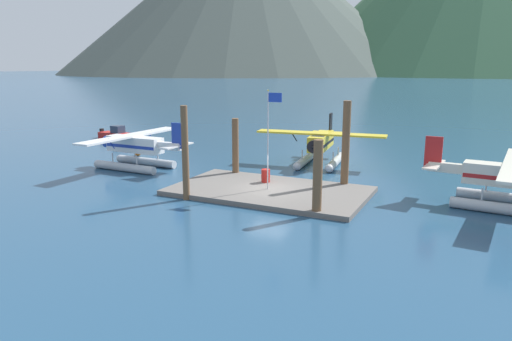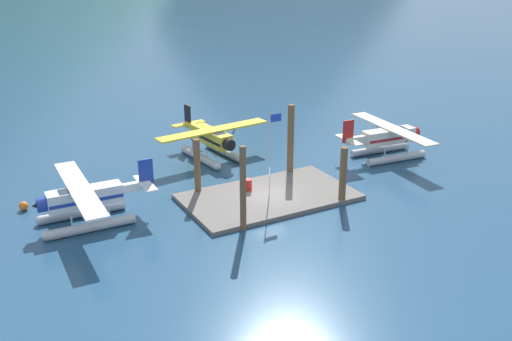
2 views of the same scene
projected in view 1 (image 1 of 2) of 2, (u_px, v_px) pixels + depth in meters
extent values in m
plane|color=navy|center=(269.00, 193.00, 30.25)|extent=(1200.00, 1200.00, 0.00)
cube|color=#66605B|center=(269.00, 191.00, 30.22)|extent=(12.28, 7.08, 0.30)
cylinder|color=brown|center=(185.00, 153.00, 28.23)|extent=(0.41, 0.41, 5.69)
cylinder|color=brown|center=(318.00, 178.00, 25.25)|extent=(0.51, 0.51, 4.16)
cylinder|color=brown|center=(235.00, 148.00, 34.40)|extent=(0.48, 0.48, 4.26)
cylinder|color=brown|center=(346.00, 145.00, 30.93)|extent=(0.52, 0.52, 5.76)
cylinder|color=silver|center=(268.00, 141.00, 29.40)|extent=(0.08, 0.08, 6.13)
cube|color=#1E3DB2|center=(275.00, 97.00, 28.62)|extent=(0.90, 0.03, 0.56)
sphere|color=gold|center=(268.00, 91.00, 28.72)|extent=(0.10, 0.10, 0.10)
cylinder|color=#AD1E19|center=(266.00, 176.00, 31.76)|extent=(0.58, 0.58, 0.88)
torus|color=#AD1E19|center=(266.00, 176.00, 31.76)|extent=(0.62, 0.62, 0.04)
sphere|color=orange|center=(138.00, 152.00, 42.66)|extent=(0.64, 0.64, 0.64)
cylinder|color=#B7BABF|center=(125.00, 167.00, 36.36)|extent=(5.61, 0.78, 0.64)
sphere|color=#B7BABF|center=(98.00, 164.00, 37.62)|extent=(0.64, 0.64, 0.64)
cylinder|color=#B7BABF|center=(146.00, 162.00, 38.53)|extent=(5.61, 0.78, 0.64)
sphere|color=#B7BABF|center=(120.00, 159.00, 39.79)|extent=(0.64, 0.64, 0.64)
cylinder|color=#B7BABF|center=(113.00, 157.00, 36.76)|extent=(0.10, 0.10, 0.70)
cylinder|color=#B7BABF|center=(137.00, 160.00, 35.68)|extent=(0.10, 0.10, 0.70)
cylinder|color=#B7BABF|center=(135.00, 152.00, 38.93)|extent=(0.10, 0.10, 0.70)
cylinder|color=#B7BABF|center=(158.00, 155.00, 37.85)|extent=(0.10, 0.10, 0.70)
cube|color=white|center=(135.00, 144.00, 37.10)|extent=(4.83, 1.36, 1.20)
cube|color=#1E389E|center=(135.00, 145.00, 37.12)|extent=(4.73, 1.38, 0.24)
cube|color=#283347|center=(124.00, 139.00, 37.51)|extent=(1.13, 1.08, 0.56)
cube|color=white|center=(131.00, 135.00, 37.09)|extent=(1.66, 10.43, 0.14)
cylinder|color=#1E389E|center=(111.00, 144.00, 35.25)|extent=(0.10, 0.62, 0.84)
cylinder|color=#1E389E|center=(150.00, 136.00, 39.07)|extent=(0.10, 0.62, 0.84)
cylinder|color=#1E389E|center=(109.00, 142.00, 38.31)|extent=(0.62, 0.97, 0.96)
cone|color=black|center=(105.00, 141.00, 38.51)|extent=(0.36, 0.37, 0.36)
cube|color=white|center=(168.00, 146.00, 35.62)|extent=(2.21, 0.50, 0.56)
cube|color=#1E389E|center=(178.00, 136.00, 35.04)|extent=(1.00, 0.15, 1.90)
cube|color=white|center=(177.00, 146.00, 35.24)|extent=(0.88, 3.22, 0.10)
cylinder|color=#B7BABF|center=(508.00, 198.00, 27.90)|extent=(5.63, 1.10, 0.64)
cylinder|color=#B7BABF|center=(505.00, 209.00, 25.80)|extent=(5.63, 1.10, 0.64)
cylinder|color=#B7BABF|center=(486.00, 185.00, 28.35)|extent=(0.10, 0.10, 0.70)
cylinder|color=#B7BABF|center=(482.00, 194.00, 26.25)|extent=(0.10, 0.10, 0.70)
cube|color=silver|center=(510.00, 176.00, 26.50)|extent=(4.89, 1.63, 1.20)
cube|color=#B21E1E|center=(509.00, 177.00, 26.52)|extent=(4.79, 1.64, 0.24)
cube|color=silver|center=(448.00, 168.00, 28.09)|extent=(2.23, 0.62, 0.56)
cube|color=#B21E1E|center=(433.00, 152.00, 28.35)|extent=(1.01, 0.20, 1.90)
cube|color=silver|center=(434.00, 165.00, 28.47)|extent=(1.06, 3.25, 0.10)
cylinder|color=#B7BABF|center=(336.00, 162.00, 38.50)|extent=(1.29, 5.64, 0.64)
sphere|color=#B7BABF|center=(329.00, 169.00, 35.92)|extent=(0.64, 0.64, 0.64)
cylinder|color=#B7BABF|center=(305.00, 160.00, 39.30)|extent=(1.29, 5.64, 0.64)
sphere|color=#B7BABF|center=(297.00, 166.00, 36.72)|extent=(0.64, 0.64, 0.64)
cylinder|color=#B7BABF|center=(333.00, 156.00, 37.25)|extent=(0.10, 0.10, 0.70)
cylinder|color=#B7BABF|center=(338.00, 151.00, 39.46)|extent=(0.10, 0.10, 0.70)
cylinder|color=#B7BABF|center=(302.00, 154.00, 38.05)|extent=(0.10, 0.10, 0.70)
cylinder|color=#B7BABF|center=(309.00, 149.00, 40.26)|extent=(0.10, 0.10, 0.70)
cube|color=yellow|center=(321.00, 141.00, 38.55)|extent=(1.79, 4.91, 1.20)
cube|color=black|center=(321.00, 142.00, 38.57)|extent=(1.80, 4.82, 0.24)
cube|color=#283347|center=(318.00, 139.00, 37.48)|extent=(1.17, 1.21, 0.56)
cube|color=yellow|center=(320.00, 134.00, 38.13)|extent=(10.49, 2.60, 0.14)
cylinder|color=black|center=(348.00, 139.00, 37.50)|extent=(0.63, 0.15, 0.84)
cylinder|color=black|center=(294.00, 136.00, 38.90)|extent=(0.63, 0.15, 0.84)
cylinder|color=black|center=(314.00, 146.00, 36.06)|extent=(1.02, 0.71, 0.96)
cone|color=black|center=(313.00, 147.00, 35.64)|extent=(0.40, 0.39, 0.36)
cube|color=yellow|center=(328.00, 135.00, 41.52)|extent=(0.69, 2.24, 0.56)
cube|color=black|center=(331.00, 124.00, 42.17)|extent=(0.24, 1.01, 1.90)
cube|color=yellow|center=(330.00, 132.00, 42.24)|extent=(3.27, 1.17, 0.10)
cube|color=#B2231E|center=(116.00, 136.00, 52.51)|extent=(4.32, 1.88, 0.70)
sphere|color=#B2231E|center=(130.00, 137.00, 51.45)|extent=(0.70, 0.70, 0.70)
cube|color=#283347|center=(118.00, 129.00, 52.20)|extent=(1.30, 1.21, 0.80)
cube|color=black|center=(102.00, 132.00, 53.60)|extent=(0.35, 0.39, 0.80)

